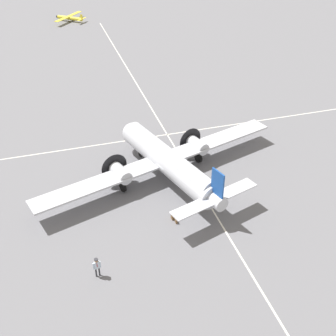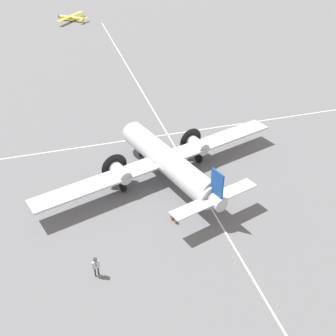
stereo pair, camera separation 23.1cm
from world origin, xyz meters
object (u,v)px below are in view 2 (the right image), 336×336
at_px(suitcase_upright_spare, 176,220).
at_px(light_aircraft_distant, 71,18).
at_px(airliner_main, 166,159).
at_px(crew_foreground, 96,265).
at_px(suitcase_near_door, 172,216).

xyz_separation_m(suitcase_upright_spare, light_aircraft_distant, (69.64, 2.38, 0.55)).
xyz_separation_m(airliner_main, light_aircraft_distant, (62.89, 3.43, -1.65)).
relative_size(crew_foreground, light_aircraft_distant, 0.24).
distance_m(airliner_main, light_aircraft_distant, 63.00).
xyz_separation_m(suitcase_near_door, suitcase_upright_spare, (-0.56, -0.17, -0.07)).
relative_size(crew_foreground, suitcase_near_door, 2.93).
bearing_deg(light_aircraft_distant, airliner_main, 132.68).
height_order(suitcase_upright_spare, light_aircraft_distant, light_aircraft_distant).
xyz_separation_m(airliner_main, suitcase_near_door, (-6.20, 1.22, -2.13)).
relative_size(airliner_main, light_aircraft_distant, 3.52).
xyz_separation_m(crew_foreground, suitcase_upright_spare, (4.19, -7.75, -0.94)).
xyz_separation_m(suitcase_near_door, light_aircraft_distant, (69.08, 2.21, 0.48)).
relative_size(suitcase_near_door, light_aircraft_distant, 0.08).
relative_size(suitcase_upright_spare, light_aircraft_distant, 0.06).
height_order(crew_foreground, suitcase_near_door, crew_foreground).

